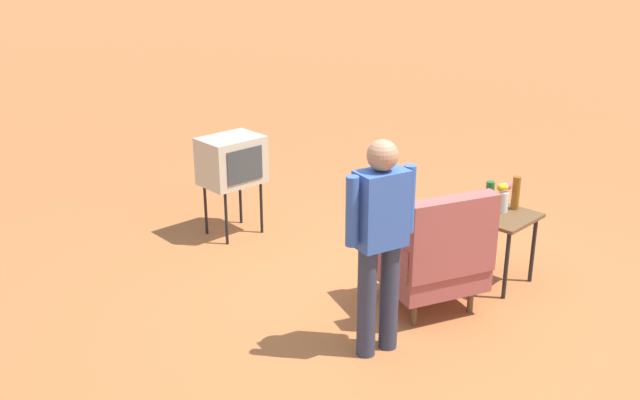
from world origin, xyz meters
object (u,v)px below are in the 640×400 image
Objects in this scene: side_table at (500,224)px; bottle_tall_amber at (516,193)px; bottle_wine_green at (489,199)px; armchair at (435,255)px; flower_vase at (504,196)px; person_standing at (380,235)px; tv_on_stand at (232,161)px.

side_table is 0.31m from bottle_tall_amber.
bottle_wine_green is at bearing -11.04° from bottle_tall_amber.
armchair is 3.53× the size of bottle_tall_amber.
bottle_wine_green reaches higher than flower_vase.
person_standing is at bearing 5.63° from armchair.
bottle_tall_amber is at bearing 168.96° from bottle_wine_green.
person_standing is 6.19× the size of flower_vase.
bottle_tall_amber reaches higher than side_table.
person_standing is (1.61, -0.03, 0.39)m from side_table.
bottle_wine_green is (-0.67, 0.06, 0.31)m from armchair.
armchair reaches higher than bottle_wine_green.
flower_vase is (0.13, -0.04, -0.00)m from bottle_tall_amber.
armchair is 2.44m from tv_on_stand.
armchair is 0.75m from bottle_wine_green.
person_standing reaches higher than bottle_tall_amber.
side_table is 2.70m from tv_on_stand.
person_standing is at bearing -0.11° from flower_vase.
tv_on_stand is 2.78m from bottle_tall_amber.
bottle_tall_amber is at bearing 162.30° from flower_vase.
bottle_tall_amber is at bearing 113.65° from tv_on_stand.
side_table is at bearing 161.99° from bottle_wine_green.
bottle_wine_green is (-0.79, 2.48, 0.03)m from tv_on_stand.
tv_on_stand is at bearing -66.35° from bottle_tall_amber.
side_table is 2.03× the size of bottle_wine_green.
side_table is at bearing 179.10° from person_standing.
tv_on_stand is at bearing -69.95° from side_table.
bottle_tall_amber is at bearing 178.56° from person_standing.
bottle_tall_amber is at bearing 174.02° from side_table.
armchair is 0.82m from side_table.
person_standing is at bearing 0.72° from bottle_wine_green.
bottle_wine_green is 0.20m from flower_vase.
person_standing is (0.69, 2.50, 0.16)m from tv_on_stand.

